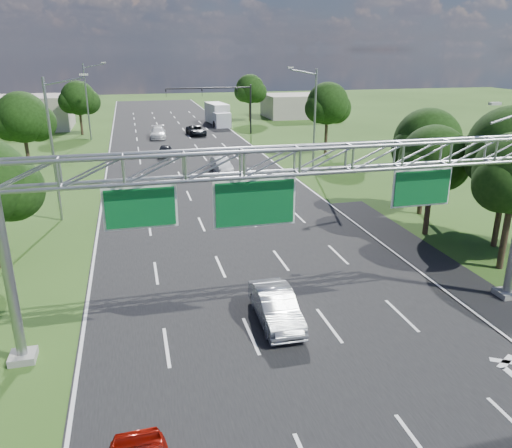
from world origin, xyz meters
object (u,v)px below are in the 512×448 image
object	(u,v)px
traffic_signal	(227,98)
silver_sedan	(276,307)
box_truck	(218,115)
sign_gantry	(299,175)

from	to	relation	value
traffic_signal	silver_sedan	xyz separation A→B (m)	(-7.90, -52.56, -4.41)
silver_sedan	box_truck	xyz separation A→B (m)	(8.42, 63.18, 0.85)
silver_sedan	traffic_signal	bearing A→B (deg)	82.38
sign_gantry	traffic_signal	world-z (taller)	sign_gantry
sign_gantry	traffic_signal	xyz separation A→B (m)	(7.15, 53.00, -1.72)
sign_gantry	silver_sedan	distance (m)	6.20
sign_gantry	traffic_signal	bearing A→B (deg)	82.32
box_truck	silver_sedan	bearing A→B (deg)	-104.36
silver_sedan	box_truck	bearing A→B (deg)	83.34
traffic_signal	box_truck	size ratio (longest dim) A/B	1.35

